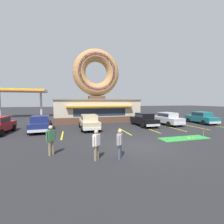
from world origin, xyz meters
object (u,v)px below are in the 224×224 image
object	(u,v)px
putting_flag_pin	(204,132)
car_teal	(201,117)
trash_bin	(144,119)
golf_ball	(178,137)
pedestrian_leather_jacket_man	(96,143)
car_black	(144,119)
pedestrian_hooded_kid	(120,143)
car_silver	(167,118)
car_champagne	(89,121)
pedestrian_blue_sweater_man	(51,139)
car_navy	(41,123)

from	to	relation	value
putting_flag_pin	car_teal	world-z (taller)	car_teal
trash_bin	golf_ball	bearing A→B (deg)	-100.68
pedestrian_leather_jacket_man	trash_bin	world-z (taller)	pedestrian_leather_jacket_man
car_black	pedestrian_hooded_kid	distance (m)	11.12
car_silver	car_black	bearing A→B (deg)	-179.56
car_teal	pedestrian_leather_jacket_man	distance (m)	18.31
car_black	trash_bin	xyz separation A→B (m)	(1.68, 3.11, -0.37)
car_black	car_champagne	distance (m)	6.79
car_champagne	pedestrian_blue_sweater_man	size ratio (longest dim) A/B	2.69
car_champagne	car_navy	xyz separation A→B (m)	(-4.89, 0.30, 0.00)
putting_flag_pin	pedestrian_hooded_kid	xyz separation A→B (m)	(-8.39, -2.56, 0.43)
car_teal	pedestrian_blue_sweater_man	world-z (taller)	pedestrian_blue_sweater_man
golf_ball	putting_flag_pin	size ratio (longest dim) A/B	0.08
car_black	car_navy	xyz separation A→B (m)	(-11.67, -0.07, 0.00)
pedestrian_hooded_kid	car_champagne	bearing A→B (deg)	93.46
golf_ball	car_champagne	size ratio (longest dim) A/B	0.01
car_navy	car_black	bearing A→B (deg)	0.33
car_silver	putting_flag_pin	bearing A→B (deg)	-100.22
pedestrian_hooded_kid	car_silver	bearing A→B (deg)	43.88
putting_flag_pin	car_teal	distance (m)	9.08
pedestrian_leather_jacket_man	trash_bin	bearing A→B (deg)	53.08
putting_flag_pin	car_navy	size ratio (longest dim) A/B	0.12
car_silver	pedestrian_hooded_kid	bearing A→B (deg)	-136.12
car_champagne	pedestrian_leather_jacket_man	xyz separation A→B (m)	(-0.69, -8.70, 0.01)
car_champagne	car_navy	size ratio (longest dim) A/B	0.99
car_silver	car_teal	distance (m)	5.24
golf_ball	pedestrian_leather_jacket_man	size ratio (longest dim) A/B	0.03
putting_flag_pin	car_navy	world-z (taller)	car_navy
putting_flag_pin	pedestrian_hooded_kid	distance (m)	8.78
car_black	car_teal	distance (m)	8.59
pedestrian_blue_sweater_man	car_champagne	bearing A→B (deg)	67.53
pedestrian_hooded_kid	pedestrian_leather_jacket_man	xyz separation A→B (m)	(-1.23, 0.13, 0.01)
pedestrian_blue_sweater_man	trash_bin	bearing A→B (deg)	43.25
car_black	car_champagne	bearing A→B (deg)	-176.90
golf_ball	car_silver	size ratio (longest dim) A/B	0.01
car_black	pedestrian_blue_sweater_man	size ratio (longest dim) A/B	2.68
car_silver	pedestrian_hooded_kid	distance (m)	13.31
pedestrian_blue_sweater_man	car_teal	bearing A→B (deg)	22.04
golf_ball	car_teal	xyz separation A→B (m)	(8.67, 6.00, 0.82)
car_champagne	pedestrian_blue_sweater_man	xyz separation A→B (m)	(-3.03, -7.33, 0.08)
pedestrian_blue_sweater_man	pedestrian_hooded_kid	size ratio (longest dim) A/B	1.08
golf_ball	trash_bin	distance (m)	9.54
putting_flag_pin	car_teal	size ratio (longest dim) A/B	0.12
car_navy	pedestrian_hooded_kid	world-z (taller)	car_navy
car_black	pedestrian_blue_sweater_man	distance (m)	12.47
car_teal	pedestrian_hooded_kid	world-z (taller)	car_teal
car_navy	car_silver	bearing A→B (deg)	0.35
car_black	trash_bin	bearing A→B (deg)	61.64
pedestrian_blue_sweater_man	pedestrian_hooded_kid	bearing A→B (deg)	-22.86
car_navy	car_champagne	bearing A→B (deg)	-3.51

